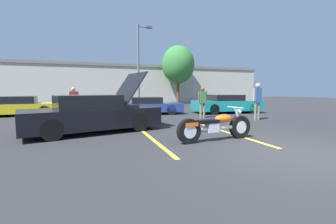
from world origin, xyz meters
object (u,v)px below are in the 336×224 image
at_px(spectator_midground, 203,100).
at_px(light_pole, 139,63).
at_px(show_car_hood_open, 93,114).
at_px(motorcycle, 216,127).
at_px(parked_car_right_row, 227,104).
at_px(tree_background, 178,65).
at_px(parked_car_mid_row, 148,106).
at_px(spectator_near_motorcycle, 257,98).
at_px(spectator_by_show_car, 74,100).
at_px(parked_car_left_row, 21,106).

bearing_deg(spectator_midground, light_pole, 106.44).
relative_size(light_pole, show_car_hood_open, 1.33).
distance_m(motorcycle, parked_car_right_row, 8.69).
bearing_deg(light_pole, motorcycle, -90.76).
xyz_separation_m(tree_background, show_car_hood_open, (-9.07, -14.96, -3.66)).
bearing_deg(parked_car_mid_row, spectator_near_motorcycle, -41.49).
relative_size(tree_background, parked_car_mid_row, 1.49).
height_order(spectator_by_show_car, spectator_midground, spectator_midground).
xyz_separation_m(tree_background, spectator_by_show_car, (-10.03, -10.32, -3.32)).
bearing_deg(motorcycle, parked_car_right_row, 49.35).
xyz_separation_m(parked_car_mid_row, spectator_midground, (2.32, -2.98, 0.47)).
bearing_deg(spectator_near_motorcycle, spectator_by_show_car, 156.13).
relative_size(spectator_by_show_car, spectator_midground, 1.00).
relative_size(tree_background, spectator_near_motorcycle, 3.45).
height_order(light_pole, tree_background, light_pole).
bearing_deg(parked_car_mid_row, spectator_midground, -48.14).
bearing_deg(tree_background, spectator_midground, -105.43).
bearing_deg(parked_car_mid_row, light_pole, 89.65).
relative_size(parked_car_mid_row, spectator_near_motorcycle, 2.31).
relative_size(show_car_hood_open, spectator_midground, 2.95).
height_order(tree_background, spectator_by_show_car, tree_background).
distance_m(tree_background, parked_car_mid_row, 11.82).
xyz_separation_m(motorcycle, spectator_by_show_car, (-4.39, 7.31, 0.57)).
height_order(parked_car_right_row, spectator_near_motorcycle, spectator_near_motorcycle).
bearing_deg(light_pole, spectator_near_motorcycle, -63.45).
relative_size(light_pole, motorcycle, 2.60).
distance_m(spectator_by_show_car, spectator_midground, 6.94).
height_order(spectator_near_motorcycle, spectator_midground, spectator_near_motorcycle).
distance_m(light_pole, motorcycle, 12.33).
height_order(show_car_hood_open, spectator_near_motorcycle, show_car_hood_open).
relative_size(parked_car_right_row, spectator_by_show_car, 2.73).
bearing_deg(spectator_near_motorcycle, motorcycle, -142.08).
height_order(tree_background, spectator_midground, tree_background).
bearing_deg(light_pole, parked_car_right_row, -44.63).
bearing_deg(parked_car_right_row, spectator_by_show_car, -177.85).
bearing_deg(parked_car_right_row, parked_car_mid_row, 173.07).
xyz_separation_m(tree_background, spectator_near_motorcycle, (-1.26, -14.21, -3.19)).
bearing_deg(spectator_midground, parked_car_right_row, 35.57).
xyz_separation_m(light_pole, parked_car_mid_row, (-0.30, -3.86, -3.14)).
height_order(motorcycle, parked_car_left_row, parked_car_left_row).
bearing_deg(parked_car_mid_row, tree_background, 62.95).
distance_m(parked_car_mid_row, spectator_near_motorcycle, 6.49).
distance_m(parked_car_left_row, spectator_midground, 10.65).
relative_size(light_pole, spectator_midground, 3.93).
height_order(parked_car_mid_row, spectator_midground, spectator_midground).
relative_size(parked_car_right_row, parked_car_mid_row, 1.06).
height_order(light_pole, motorcycle, light_pole).
height_order(light_pole, spectator_by_show_car, light_pole).
bearing_deg(parked_car_left_row, parked_car_mid_row, -17.06).
relative_size(tree_background, parked_car_right_row, 1.40).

